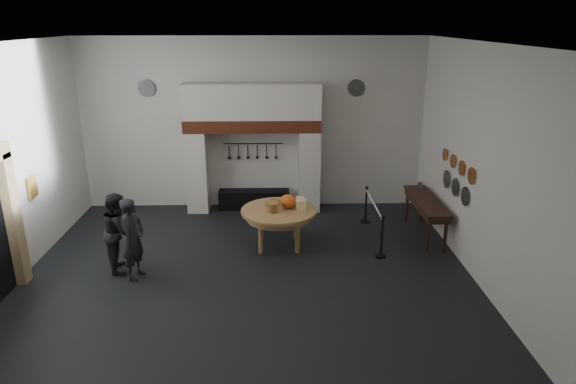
{
  "coord_description": "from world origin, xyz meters",
  "views": [
    {
      "loc": [
        0.58,
        -9.41,
        4.9
      ],
      "look_at": [
        0.85,
        1.06,
        1.35
      ],
      "focal_mm": 32.0,
      "sensor_mm": 36.0,
      "label": 1
    }
  ],
  "objects_px": {
    "work_table": "(279,211)",
    "visitor_near": "(133,239)",
    "iron_range": "(254,199)",
    "side_table": "(426,201)",
    "visitor_far": "(119,232)",
    "barrier_post_near": "(382,238)",
    "barrier_post_far": "(366,205)"
  },
  "relations": [
    {
      "from": "barrier_post_near",
      "to": "iron_range",
      "type": "bearing_deg",
      "value": 132.59
    },
    {
      "from": "visitor_near",
      "to": "barrier_post_near",
      "type": "height_order",
      "value": "visitor_near"
    },
    {
      "from": "work_table",
      "to": "barrier_post_far",
      "type": "height_order",
      "value": "barrier_post_far"
    },
    {
      "from": "barrier_post_far",
      "to": "visitor_near",
      "type": "bearing_deg",
      "value": -151.18
    },
    {
      "from": "visitor_far",
      "to": "barrier_post_far",
      "type": "height_order",
      "value": "visitor_far"
    },
    {
      "from": "side_table",
      "to": "barrier_post_near",
      "type": "height_order",
      "value": "same"
    },
    {
      "from": "visitor_near",
      "to": "side_table",
      "type": "distance_m",
      "value": 6.59
    },
    {
      "from": "work_table",
      "to": "barrier_post_far",
      "type": "relative_size",
      "value": 1.88
    },
    {
      "from": "side_table",
      "to": "barrier_post_near",
      "type": "xyz_separation_m",
      "value": [
        -1.25,
        -1.14,
        -0.42
      ]
    },
    {
      "from": "work_table",
      "to": "barrier_post_near",
      "type": "height_order",
      "value": "barrier_post_near"
    },
    {
      "from": "iron_range",
      "to": "barrier_post_far",
      "type": "height_order",
      "value": "barrier_post_far"
    },
    {
      "from": "iron_range",
      "to": "side_table",
      "type": "relative_size",
      "value": 0.86
    },
    {
      "from": "iron_range",
      "to": "barrier_post_near",
      "type": "xyz_separation_m",
      "value": [
        2.85,
        -3.1,
        0.2
      ]
    },
    {
      "from": "visitor_far",
      "to": "barrier_post_near",
      "type": "relative_size",
      "value": 1.81
    },
    {
      "from": "iron_range",
      "to": "work_table",
      "type": "relative_size",
      "value": 1.12
    },
    {
      "from": "work_table",
      "to": "side_table",
      "type": "xyz_separation_m",
      "value": [
        3.45,
        0.49,
        0.03
      ]
    },
    {
      "from": "visitor_near",
      "to": "barrier_post_far",
      "type": "xyz_separation_m",
      "value": [
        5.05,
        2.78,
        -0.38
      ]
    },
    {
      "from": "side_table",
      "to": "barrier_post_near",
      "type": "relative_size",
      "value": 2.44
    },
    {
      "from": "side_table",
      "to": "visitor_far",
      "type": "bearing_deg",
      "value": -167.23
    },
    {
      "from": "barrier_post_near",
      "to": "side_table",
      "type": "bearing_deg",
      "value": 42.34
    },
    {
      "from": "work_table",
      "to": "iron_range",
      "type": "bearing_deg",
      "value": 104.81
    },
    {
      "from": "iron_range",
      "to": "visitor_near",
      "type": "height_order",
      "value": "visitor_near"
    },
    {
      "from": "work_table",
      "to": "visitor_near",
      "type": "height_order",
      "value": "visitor_near"
    },
    {
      "from": "visitor_far",
      "to": "barrier_post_far",
      "type": "xyz_separation_m",
      "value": [
        5.45,
        2.38,
        -0.36
      ]
    },
    {
      "from": "visitor_far",
      "to": "side_table",
      "type": "xyz_separation_m",
      "value": [
        6.7,
        1.52,
        0.06
      ]
    },
    {
      "from": "visitor_near",
      "to": "side_table",
      "type": "bearing_deg",
      "value": -58.36
    },
    {
      "from": "iron_range",
      "to": "barrier_post_near",
      "type": "bearing_deg",
      "value": -47.41
    },
    {
      "from": "visitor_near",
      "to": "barrier_post_near",
      "type": "relative_size",
      "value": 1.84
    },
    {
      "from": "visitor_near",
      "to": "barrier_post_near",
      "type": "bearing_deg",
      "value": -66.52
    },
    {
      "from": "barrier_post_near",
      "to": "barrier_post_far",
      "type": "relative_size",
      "value": 1.0
    },
    {
      "from": "barrier_post_far",
      "to": "iron_range",
      "type": "bearing_deg",
      "value": 158.89
    },
    {
      "from": "visitor_near",
      "to": "visitor_far",
      "type": "height_order",
      "value": "visitor_near"
    }
  ]
}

